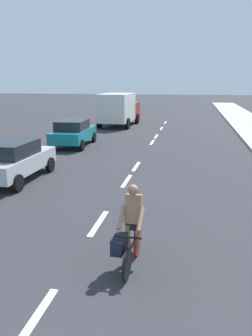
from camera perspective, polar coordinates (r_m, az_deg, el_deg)
name	(u,v)px	position (r m, az deg, el deg)	size (l,w,h in m)	color
ground_plane	(151,144)	(21.89, 4.13, 3.94)	(160.00, 160.00, 0.00)	#2D2D33
lane_stripe_1	(34,320)	(6.47, -14.86, -22.99)	(0.16, 1.80, 0.01)	white
lane_stripe_2	(99,223)	(9.85, -4.50, -8.95)	(0.16, 1.80, 0.01)	white
lane_stripe_3	(127,181)	(13.79, 0.10, -2.11)	(0.16, 1.80, 0.01)	white
lane_stripe_4	(136,166)	(16.10, 1.68, 0.27)	(0.16, 1.80, 0.01)	white
lane_stripe_5	(152,142)	(22.54, 4.33, 4.24)	(0.16, 1.80, 0.01)	white
lane_stripe_6	(156,136)	(24.97, 4.97, 5.20)	(0.16, 1.80, 0.01)	white
lane_stripe_7	(161,128)	(29.23, 5.83, 6.48)	(0.16, 1.80, 0.01)	white
lane_stripe_8	(165,122)	(33.44, 6.47, 7.42)	(0.16, 1.80, 0.01)	white
cyclist	(130,231)	(7.34, 0.67, -10.25)	(0.62, 1.71, 1.82)	black
parked_car_silver	(13,160)	(14.41, -17.98, 1.33)	(1.99, 4.21, 1.57)	#B7BABF
parked_car_teal	(73,132)	(21.34, -8.63, 5.84)	(2.13, 4.37, 1.57)	#14727A
delivery_truck	(119,109)	(30.56, -1.19, 9.71)	(2.91, 6.35, 2.80)	maroon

